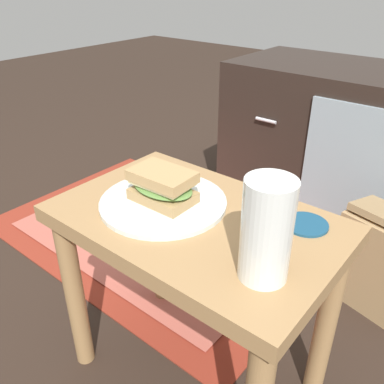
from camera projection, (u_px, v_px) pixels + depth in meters
name	position (u px, v px, depth m)	size (l,w,h in m)	color
ground_plane	(195.00, 372.00, 1.02)	(8.00, 8.00, 0.00)	#2D2119
side_table	(195.00, 253.00, 0.84)	(0.56, 0.36, 0.46)	#A37A4C
tv_cabinet	(357.00, 150.00, 1.52)	(0.96, 0.46, 0.58)	black
area_rug	(159.00, 232.00, 1.55)	(1.16, 0.80, 0.01)	maroon
plate	(163.00, 202.00, 0.84)	(0.26, 0.26, 0.01)	silver
sandwich_front	(163.00, 186.00, 0.82)	(0.14, 0.09, 0.07)	tan
beer_glass	(267.00, 232.00, 0.61)	(0.08, 0.08, 0.17)	silver
coaster	(306.00, 224.00, 0.77)	(0.08, 0.08, 0.01)	navy
paper_bag	(382.00, 260.00, 1.17)	(0.25, 0.20, 0.32)	tan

